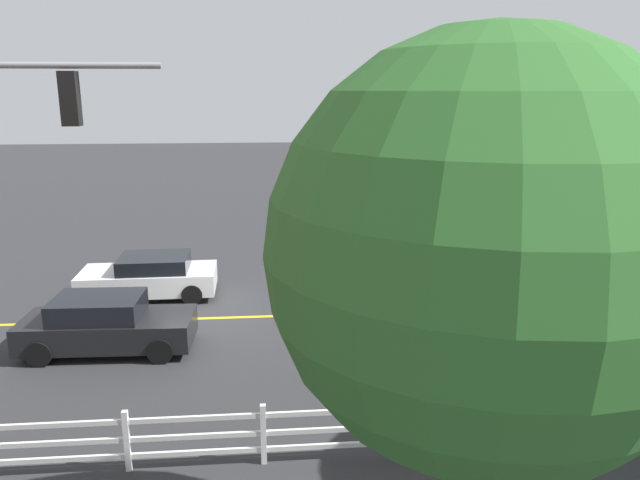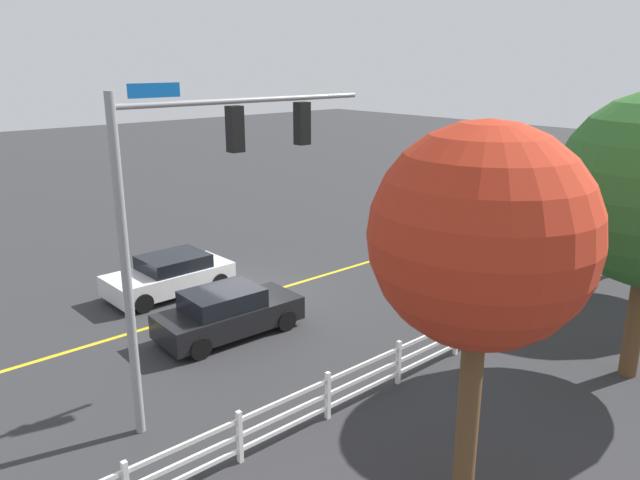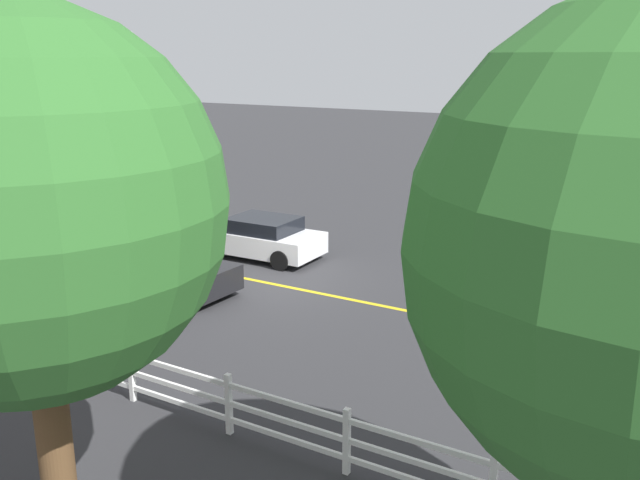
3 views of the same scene
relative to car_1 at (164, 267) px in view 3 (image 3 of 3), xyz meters
The scene contains 7 objects.
ground_plane 3.06m from the car_1, 136.91° to the right, with size 120.00×120.00×0.00m, color #2D2D30.
lane_center_stripe 6.53m from the car_1, 161.78° to the right, with size 28.00×0.16×0.01m, color gold.
signal_assembly 5.74m from the car_1, 50.36° to the left, with size 6.46×0.38×7.35m.
car_1 is the anchor object (origin of this frame).
car_2 4.15m from the car_1, 94.78° to the right, with size 4.27×2.08×1.36m.
white_rail_fence 7.31m from the car_1, 135.02° to the left, with size 26.10×0.10×1.15m.
tree_2 11.62m from the car_1, 126.24° to the left, with size 4.68×4.68×7.18m.
Camera 3 is at (-11.17, 15.78, 6.52)m, focal length 38.74 mm.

